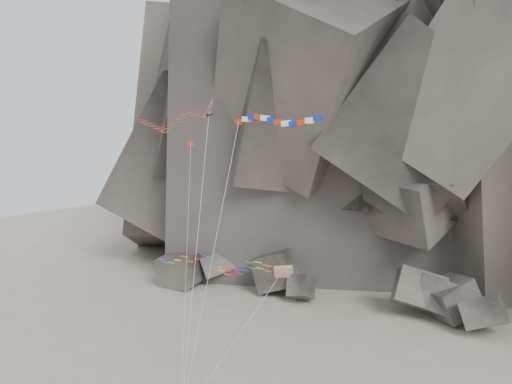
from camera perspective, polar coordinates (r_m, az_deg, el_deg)
The scene contains 6 objects.
headland at distance 110.01m, azimuth 17.38°, elevation 14.52°, with size 110.00×70.00×84.00m, color #5A524A, non-canonical shape.
boulder_field at distance 80.14m, azimuth 6.01°, elevation -10.57°, with size 53.47×16.08×8.08m.
delta_kite at distance 49.03m, azimuth -9.97°, elevation 8.00°, with size 11.39×7.58×26.75m.
banner_kite at distance 44.82m, azimuth 2.22°, elevation 8.00°, with size 8.99×9.84×25.35m.
parafoil_kite at distance 44.27m, azimuth -5.12°, elevation -7.99°, with size 15.55×4.99×13.24m.
pennant_kite at distance 45.36m, azimuth -7.70°, elevation -0.05°, with size 3.66×6.39×22.87m.
Camera 1 is at (23.80, -35.99, 24.60)m, focal length 35.00 mm.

